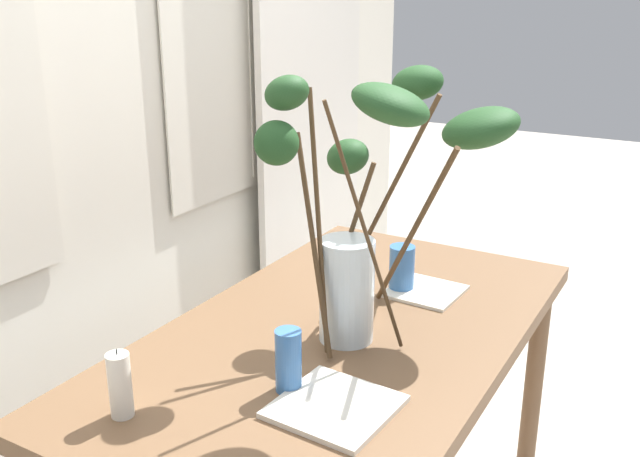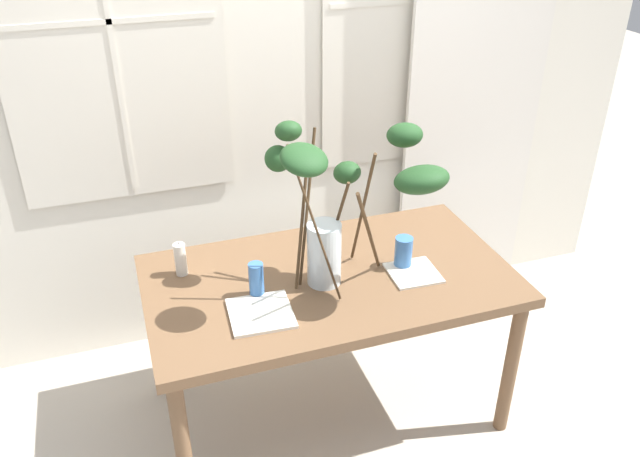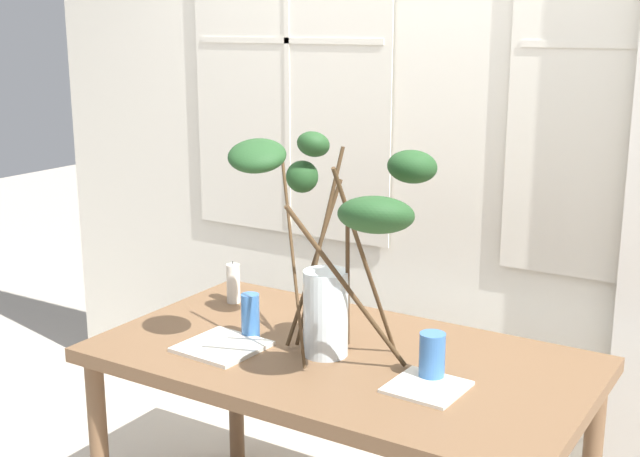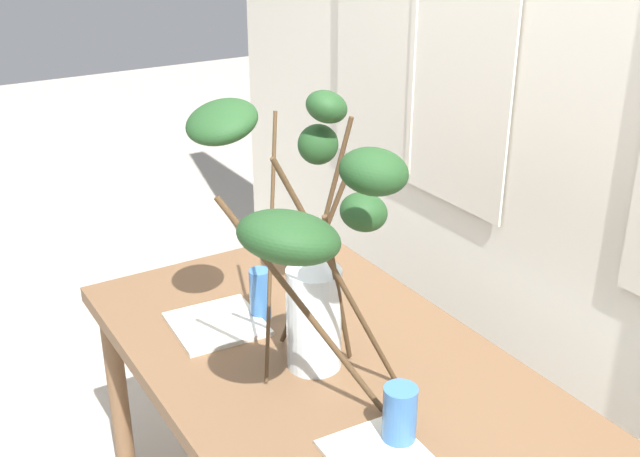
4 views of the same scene
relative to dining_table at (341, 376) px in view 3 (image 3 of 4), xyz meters
name	(u,v)px [view 3 (image 3 of 4)]	position (x,y,z in m)	size (l,w,h in m)	color
back_wall_with_windows	(454,143)	(0.00, 0.85, 0.64)	(4.07, 0.14, 2.61)	silver
dining_table	(341,376)	(0.00, 0.00, 0.00)	(1.55, 0.86, 0.76)	brown
vase_with_branches	(336,240)	(0.03, -0.09, 0.47)	(0.69, 0.57, 0.71)	silver
drinking_glass_blue_left	(250,316)	(-0.32, -0.04, 0.15)	(0.06, 0.06, 0.15)	#386BAD
drinking_glass_blue_right	(432,356)	(0.32, -0.03, 0.15)	(0.08, 0.08, 0.14)	#386BAD
plate_square_left	(222,347)	(-0.34, -0.17, 0.09)	(0.24, 0.24, 0.01)	silver
plate_square_right	(427,387)	(0.34, -0.10, 0.08)	(0.20, 0.20, 0.01)	silver
pillar_candle	(233,283)	(-0.59, 0.22, 0.15)	(0.05, 0.05, 0.16)	silver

